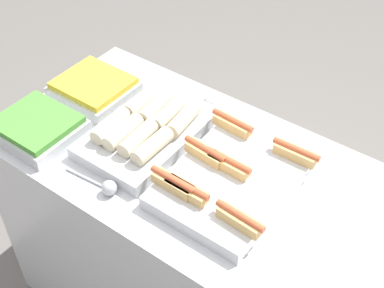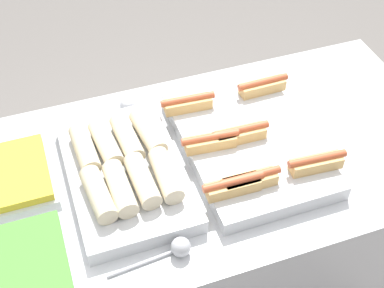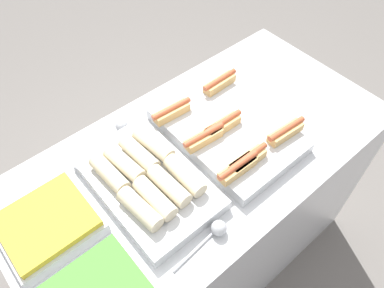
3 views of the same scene
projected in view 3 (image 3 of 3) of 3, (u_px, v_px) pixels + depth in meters
name	position (u px, v px, depth m)	size (l,w,h in m)	color
ground_plane	(198.00, 252.00, 2.13)	(12.00, 12.00, 0.00)	slate
counter	(200.00, 212.00, 1.76)	(1.51, 0.77, 0.94)	silver
tray_hotdogs	(227.00, 130.00, 1.42)	(0.42, 0.54, 0.10)	silver
tray_wraps	(148.00, 180.00, 1.26)	(0.31, 0.49, 0.11)	silver
tray_side_back	(48.00, 225.00, 1.17)	(0.29, 0.26, 0.07)	silver
serving_spoon_near	(216.00, 231.00, 1.17)	(0.22, 0.05, 0.05)	#B2B5BA
serving_spoon_far	(119.00, 128.00, 1.44)	(0.23, 0.05, 0.05)	#B2B5BA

